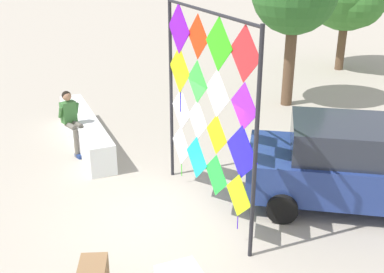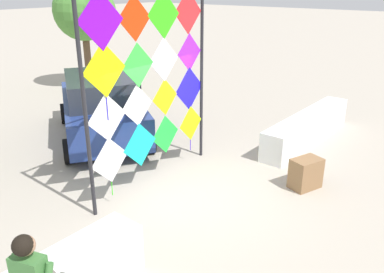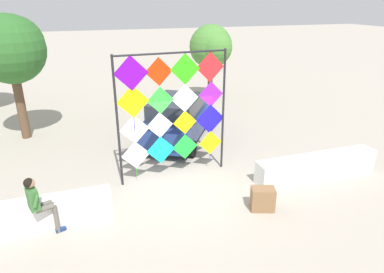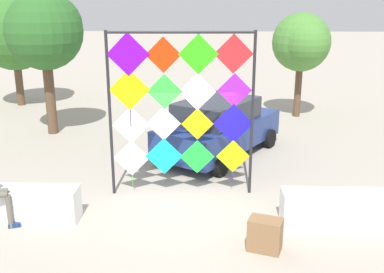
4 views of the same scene
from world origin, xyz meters
The scene contains 5 objects.
ground centered at (0.00, 0.00, 0.00)m, with size 120.00×120.00×0.00m, color #ADA393.
plaza_ledge_left centered at (-4.21, -0.54, 0.37)m, with size 4.10×0.60×0.73m, color white.
kite_display_rack centered at (-0.05, 0.98, 2.25)m, with size 3.40×0.21×3.91m.
seated_vendor centered at (-3.78, -0.92, 0.94)m, with size 0.75×0.59×1.58m.
parked_car centered at (0.94, 3.87, 0.88)m, with size 4.01×4.77×1.73m.
Camera 1 is at (7.50, -2.52, 5.05)m, focal length 45.07 mm.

